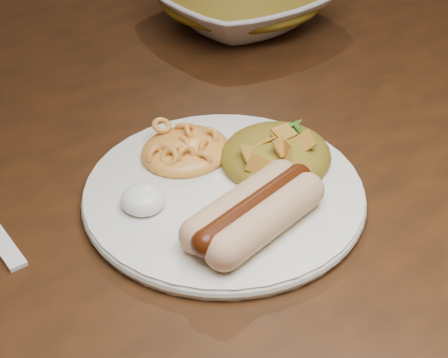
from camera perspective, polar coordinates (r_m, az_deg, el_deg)
table at (r=0.77m, az=-7.51°, el=-2.54°), size 1.60×0.90×0.75m
plate at (r=0.63m, az=0.00°, el=-1.21°), size 0.25×0.25×0.01m
hotdog at (r=0.57m, az=2.55°, el=-2.68°), size 0.12×0.08×0.03m
mac_and_cheese at (r=0.66m, az=-3.22°, el=3.29°), size 0.11×0.11×0.03m
sour_cream at (r=0.60m, az=-6.75°, el=-1.37°), size 0.04×0.04×0.02m
taco_salad at (r=0.65m, az=4.37°, el=2.77°), size 0.11×0.10×0.05m
serving_bowl at (r=0.96m, az=1.43°, el=14.56°), size 0.25×0.25×0.06m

